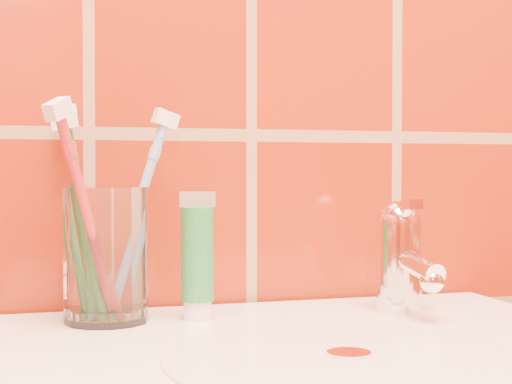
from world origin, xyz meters
name	(u,v)px	position (x,y,z in m)	size (l,w,h in m)	color
glass_tumbler	(106,255)	(-0.17, 1.12, 0.92)	(0.08, 0.08, 0.13)	white
toothpaste_tube	(197,260)	(-0.08, 1.11, 0.91)	(0.04, 0.03, 0.13)	white
faucet	(401,252)	(0.14, 1.09, 0.91)	(0.05, 0.11, 0.12)	white
toothbrush_0	(81,213)	(-0.20, 1.15, 0.96)	(0.05, 0.09, 0.22)	#207B40
toothbrush_1	(135,215)	(-0.14, 1.14, 0.96)	(0.09, 0.04, 0.22)	#7EABE0
toothbrush_2	(88,219)	(-0.19, 1.08, 0.96)	(0.08, 0.09, 0.22)	#AD252D
toothbrush_3	(85,221)	(-0.19, 1.11, 0.95)	(0.06, 0.03, 0.21)	#1E702E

